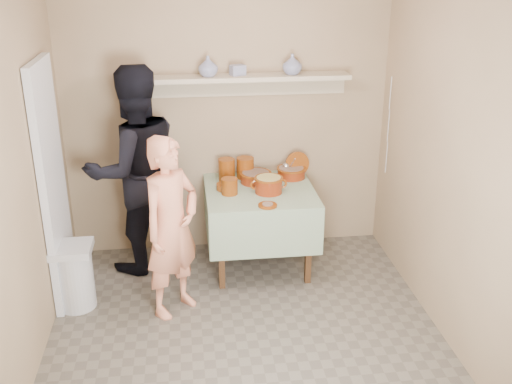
{
  "coord_description": "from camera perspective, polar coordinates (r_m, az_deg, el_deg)",
  "views": [
    {
      "loc": [
        -0.4,
        -3.66,
        2.74
      ],
      "look_at": [
        0.15,
        0.75,
        0.95
      ],
      "focal_mm": 42.0,
      "sensor_mm": 36.0,
      "label": 1
    }
  ],
  "objects": [
    {
      "name": "trash_bin",
      "position": [
        5.14,
        -16.87,
        -7.67
      ],
      "size": [
        0.32,
        0.32,
        0.56
      ],
      "color": "silver",
      "rests_on": "ground"
    },
    {
      "name": "plate_stack_b",
      "position": [
        5.61,
        -1.03,
        2.32
      ],
      "size": [
        0.16,
        0.16,
        0.19
      ],
      "primitive_type": "cylinder",
      "color": "#6A2B08",
      "rests_on": "serving_table"
    },
    {
      "name": "room_shell",
      "position": [
        3.85,
        -0.85,
        4.87
      ],
      "size": [
        3.04,
        3.54,
        2.62
      ],
      "color": "tan",
      "rests_on": "ground"
    },
    {
      "name": "empty_bowl",
      "position": [
        5.35,
        -2.84,
        0.52
      ],
      "size": [
        0.18,
        0.18,
        0.05
      ],
      "primitive_type": "cylinder",
      "color": "#6A2B08",
      "rests_on": "serving_table"
    },
    {
      "name": "ladle",
      "position": [
        5.62,
        2.92,
        2.5
      ],
      "size": [
        0.08,
        0.26,
        0.19
      ],
      "color": "silver",
      "rests_on": "cazuela_meat_b"
    },
    {
      "name": "ground",
      "position": [
        4.59,
        -0.73,
        -14.71
      ],
      "size": [
        3.5,
        3.5,
        0.0
      ],
      "primitive_type": "plane",
      "color": "#60584C",
      "rests_on": "ground"
    },
    {
      "name": "vase_right",
      "position": [
        5.44,
        3.48,
        12.05
      ],
      "size": [
        0.21,
        0.21,
        0.18
      ],
      "primitive_type": "imported",
      "rotation": [
        0.0,
        0.0,
        -0.26
      ],
      "color": "navy",
      "rests_on": "wall_shelf"
    },
    {
      "name": "electrical_cord",
      "position": [
        5.67,
        12.51,
        6.18
      ],
      "size": [
        0.01,
        0.05,
        0.9
      ],
      "color": "silver",
      "rests_on": "wall_shelf"
    },
    {
      "name": "vase_left",
      "position": [
        5.35,
        -4.59,
        11.85
      ],
      "size": [
        0.24,
        0.24,
        0.18
      ],
      "primitive_type": "imported",
      "rotation": [
        0.0,
        0.0,
        0.85
      ],
      "color": "navy",
      "rests_on": "wall_shelf"
    },
    {
      "name": "cazuela_meat_b",
      "position": [
        5.63,
        3.38,
        1.96
      ],
      "size": [
        0.28,
        0.28,
        0.1
      ],
      "color": "maroon",
      "rests_on": "serving_table"
    },
    {
      "name": "tile_panel",
      "position": [
        5.04,
        -18.76,
        0.53
      ],
      "size": [
        0.06,
        0.7,
        2.0
      ],
      "primitive_type": "cube",
      "color": "silver",
      "rests_on": "ground"
    },
    {
      "name": "person_cook",
      "position": [
        4.72,
        -8.04,
        -3.36
      ],
      "size": [
        0.63,
        0.63,
        1.48
      ],
      "primitive_type": "imported",
      "rotation": [
        0.0,
        0.0,
        0.78
      ],
      "color": "#EA8A65",
      "rests_on": "ground"
    },
    {
      "name": "wall_shelf",
      "position": [
        5.45,
        -0.65,
        10.66
      ],
      "size": [
        1.8,
        0.25,
        0.21
      ],
      "color": "#BCAB8C",
      "rests_on": "room_shell"
    },
    {
      "name": "propped_lid",
      "position": [
        5.66,
        3.96,
        2.7
      ],
      "size": [
        0.24,
        0.09,
        0.23
      ],
      "primitive_type": "cylinder",
      "rotation": [
        1.39,
        0.0,
        0.12
      ],
      "color": "#6A2B08",
      "rests_on": "serving_table"
    },
    {
      "name": "person_helper",
      "position": [
        5.4,
        -11.41,
        1.98
      ],
      "size": [
        1.12,
        1.02,
        1.88
      ],
      "primitive_type": "imported",
      "rotation": [
        0.0,
        0.0,
        -2.73
      ],
      "color": "black",
      "rests_on": "ground"
    },
    {
      "name": "cazuela_rice",
      "position": [
        5.26,
        1.21,
        0.82
      ],
      "size": [
        0.33,
        0.25,
        0.14
      ],
      "color": "maroon",
      "rests_on": "serving_table"
    },
    {
      "name": "ceramic_box",
      "position": [
        5.4,
        -1.76,
        11.53
      ],
      "size": [
        0.15,
        0.13,
        0.09
      ],
      "primitive_type": "cube",
      "rotation": [
        0.0,
        0.0,
        0.35
      ],
      "color": "navy",
      "rests_on": "wall_shelf"
    },
    {
      "name": "plate_stack_a",
      "position": [
        5.55,
        -2.82,
        2.15
      ],
      "size": [
        0.15,
        0.15,
        0.2
      ],
      "primitive_type": "cylinder",
      "color": "#6A2B08",
      "rests_on": "serving_table"
    },
    {
      "name": "bowl_stack",
      "position": [
        5.24,
        -2.54,
        0.55
      ],
      "size": [
        0.14,
        0.14,
        0.14
      ],
      "primitive_type": "cylinder",
      "color": "#6A2B08",
      "rests_on": "serving_table"
    },
    {
      "name": "serving_table",
      "position": [
        5.41,
        0.36,
        -0.89
      ],
      "size": [
        0.97,
        0.97,
        0.76
      ],
      "color": "#4C2D16",
      "rests_on": "ground"
    },
    {
      "name": "front_plate",
      "position": [
        5.0,
        1.11,
        -1.26
      ],
      "size": [
        0.16,
        0.16,
        0.03
      ],
      "color": "#6A2B08",
      "rests_on": "serving_table"
    },
    {
      "name": "cazuela_meat_a",
      "position": [
        5.5,
        -0.04,
        1.5
      ],
      "size": [
        0.3,
        0.3,
        0.1
      ],
      "color": "maroon",
      "rests_on": "serving_table"
    }
  ]
}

